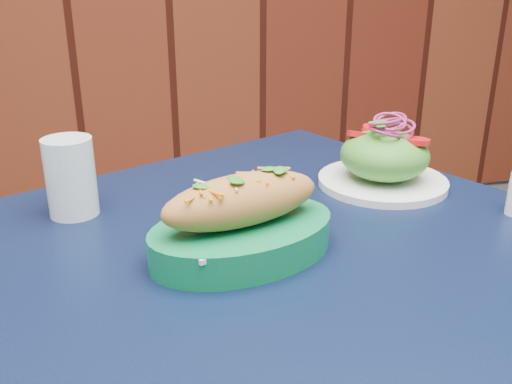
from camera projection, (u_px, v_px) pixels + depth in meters
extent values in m
cube|color=black|center=(286.00, 257.00, 0.73)|extent=(1.06, 1.06, 0.03)
cylinder|color=black|center=(294.00, 307.00, 1.30)|extent=(0.04, 0.04, 0.72)
cube|color=white|center=(242.00, 226.00, 0.69)|extent=(0.20, 0.16, 0.01)
ellipsoid|color=#BE7A3C|center=(242.00, 200.00, 0.68)|extent=(0.22, 0.13, 0.06)
cylinder|color=white|center=(382.00, 182.00, 0.93)|extent=(0.21, 0.21, 0.01)
ellipsoid|color=#4C992D|center=(385.00, 155.00, 0.91)|extent=(0.14, 0.14, 0.08)
cylinder|color=red|center=(417.00, 138.00, 0.88)|extent=(0.04, 0.04, 0.01)
cylinder|color=red|center=(359.00, 131.00, 0.91)|extent=(0.04, 0.04, 0.01)
cylinder|color=red|center=(375.00, 128.00, 0.93)|extent=(0.04, 0.04, 0.01)
torus|color=#982159|center=(387.00, 128.00, 0.89)|extent=(0.05, 0.05, 0.00)
torus|color=#982159|center=(387.00, 126.00, 0.89)|extent=(0.05, 0.05, 0.00)
torus|color=#982159|center=(387.00, 123.00, 0.89)|extent=(0.05, 0.05, 0.00)
torus|color=#982159|center=(388.00, 121.00, 0.89)|extent=(0.05, 0.05, 0.00)
torus|color=#982159|center=(388.00, 118.00, 0.89)|extent=(0.05, 0.05, 0.00)
torus|color=#982159|center=(388.00, 116.00, 0.89)|extent=(0.05, 0.05, 0.00)
cylinder|color=silver|center=(71.00, 177.00, 0.80)|extent=(0.07, 0.07, 0.11)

